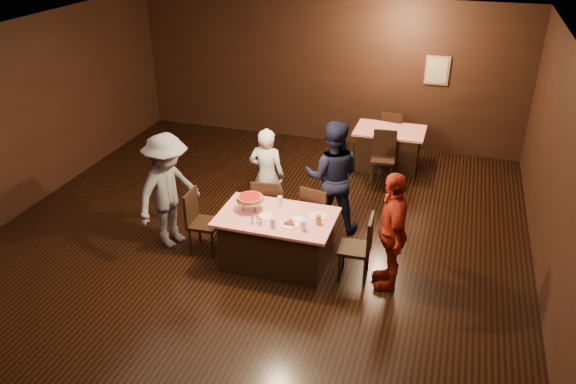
{
  "coord_description": "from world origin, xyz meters",
  "views": [
    {
      "loc": [
        2.64,
        -6.09,
        4.58
      ],
      "look_at": [
        0.57,
        0.52,
        1.0
      ],
      "focal_mm": 35.0,
      "sensor_mm": 36.0,
      "label": 1
    }
  ],
  "objects_px": {
    "diner_grey_knit": "(168,191)",
    "glass_amber": "(318,220)",
    "chair_end_left": "(205,222)",
    "diner_navy_hoodie": "(333,177)",
    "pizza_stand": "(250,198)",
    "glass_front_left": "(273,223)",
    "main_table": "(277,240)",
    "chair_back_near": "(383,158)",
    "chair_far_left": "(267,205)",
    "chair_far_right": "(318,213)",
    "chair_end_right": "(355,247)",
    "glass_back": "(280,201)",
    "diner_white_jacket": "(267,175)",
    "plate_empty": "(318,216)",
    "glass_front_right": "(303,225)",
    "back_table": "(388,148)",
    "chair_back_far": "(393,133)",
    "diner_red_shirt": "(392,231)"
  },
  "relations": [
    {
      "from": "glass_back",
      "to": "glass_front_left",
      "type": "bearing_deg",
      "value": -80.54
    },
    {
      "from": "chair_far_right",
      "to": "pizza_stand",
      "type": "height_order",
      "value": "pizza_stand"
    },
    {
      "from": "glass_front_left",
      "to": "glass_back",
      "type": "xyz_separation_m",
      "value": [
        -0.1,
        0.6,
        0.0
      ]
    },
    {
      "from": "chair_end_right",
      "to": "glass_back",
      "type": "relative_size",
      "value": 6.79
    },
    {
      "from": "main_table",
      "to": "diner_white_jacket",
      "type": "distance_m",
      "value": 1.33
    },
    {
      "from": "main_table",
      "to": "glass_front_left",
      "type": "distance_m",
      "value": 0.55
    },
    {
      "from": "main_table",
      "to": "chair_far_right",
      "type": "relative_size",
      "value": 1.68
    },
    {
      "from": "plate_empty",
      "to": "glass_front_right",
      "type": "height_order",
      "value": "glass_front_right"
    },
    {
      "from": "pizza_stand",
      "to": "plate_empty",
      "type": "xyz_separation_m",
      "value": [
        0.95,
        0.1,
        -0.17
      ]
    },
    {
      "from": "glass_amber",
      "to": "chair_back_far",
      "type": "bearing_deg",
      "value": 84.67
    },
    {
      "from": "glass_back",
      "to": "main_table",
      "type": "bearing_deg",
      "value": -80.54
    },
    {
      "from": "chair_far_left",
      "to": "glass_front_right",
      "type": "xyz_separation_m",
      "value": [
        0.85,
        -1.0,
        0.37
      ]
    },
    {
      "from": "chair_end_right",
      "to": "diner_grey_knit",
      "type": "height_order",
      "value": "diner_grey_knit"
    },
    {
      "from": "diner_white_jacket",
      "to": "glass_front_left",
      "type": "relative_size",
      "value": 11.13
    },
    {
      "from": "chair_back_near",
      "to": "plate_empty",
      "type": "height_order",
      "value": "chair_back_near"
    },
    {
      "from": "diner_red_shirt",
      "to": "glass_front_right",
      "type": "bearing_deg",
      "value": -93.81
    },
    {
      "from": "chair_end_left",
      "to": "diner_navy_hoodie",
      "type": "bearing_deg",
      "value": -55.98
    },
    {
      "from": "plate_empty",
      "to": "glass_front_right",
      "type": "distance_m",
      "value": 0.42
    },
    {
      "from": "diner_white_jacket",
      "to": "plate_empty",
      "type": "bearing_deg",
      "value": 135.77
    },
    {
      "from": "main_table",
      "to": "glass_front_right",
      "type": "xyz_separation_m",
      "value": [
        0.45,
        -0.25,
        0.46
      ]
    },
    {
      "from": "pizza_stand",
      "to": "glass_front_left",
      "type": "relative_size",
      "value": 2.71
    },
    {
      "from": "diner_grey_knit",
      "to": "chair_end_right",
      "type": "bearing_deg",
      "value": -73.02
    },
    {
      "from": "back_table",
      "to": "diner_white_jacket",
      "type": "height_order",
      "value": "diner_white_jacket"
    },
    {
      "from": "chair_far_right",
      "to": "diner_white_jacket",
      "type": "distance_m",
      "value": 1.07
    },
    {
      "from": "chair_end_left",
      "to": "glass_amber",
      "type": "xyz_separation_m",
      "value": [
        1.7,
        -0.05,
        0.37
      ]
    },
    {
      "from": "diner_white_jacket",
      "to": "plate_empty",
      "type": "height_order",
      "value": "diner_white_jacket"
    },
    {
      "from": "chair_back_far",
      "to": "glass_amber",
      "type": "relative_size",
      "value": 6.79
    },
    {
      "from": "chair_far_left",
      "to": "chair_far_right",
      "type": "distance_m",
      "value": 0.8
    },
    {
      "from": "chair_end_right",
      "to": "chair_back_far",
      "type": "bearing_deg",
      "value": 178.46
    },
    {
      "from": "main_table",
      "to": "chair_back_near",
      "type": "distance_m",
      "value": 3.21
    },
    {
      "from": "diner_grey_knit",
      "to": "glass_amber",
      "type": "distance_m",
      "value": 2.27
    },
    {
      "from": "chair_far_right",
      "to": "plate_empty",
      "type": "bearing_deg",
      "value": 115.51
    },
    {
      "from": "chair_back_far",
      "to": "plate_empty",
      "type": "xyz_separation_m",
      "value": [
        -0.46,
        -4.2,
        0.3
      ]
    },
    {
      "from": "back_table",
      "to": "chair_back_near",
      "type": "xyz_separation_m",
      "value": [
        0.0,
        -0.7,
        0.09
      ]
    },
    {
      "from": "diner_navy_hoodie",
      "to": "chair_back_far",
      "type": "bearing_deg",
      "value": -108.52
    },
    {
      "from": "diner_navy_hoodie",
      "to": "pizza_stand",
      "type": "xyz_separation_m",
      "value": [
        -0.9,
        -1.13,
        0.06
      ]
    },
    {
      "from": "chair_far_right",
      "to": "chair_end_right",
      "type": "height_order",
      "value": "same"
    },
    {
      "from": "chair_back_far",
      "to": "glass_front_left",
      "type": "bearing_deg",
      "value": 87.62
    },
    {
      "from": "diner_white_jacket",
      "to": "chair_far_left",
      "type": "bearing_deg",
      "value": 107.91
    },
    {
      "from": "chair_end_left",
      "to": "diner_white_jacket",
      "type": "distance_m",
      "value": 1.31
    },
    {
      "from": "chair_far_left",
      "to": "diner_white_jacket",
      "type": "bearing_deg",
      "value": -80.53
    },
    {
      "from": "chair_end_left",
      "to": "chair_back_near",
      "type": "height_order",
      "value": "same"
    },
    {
      "from": "chair_back_far",
      "to": "diner_navy_hoodie",
      "type": "relative_size",
      "value": 0.53
    },
    {
      "from": "chair_far_left",
      "to": "diner_white_jacket",
      "type": "xyz_separation_m",
      "value": [
        -0.14,
        0.4,
        0.3
      ]
    },
    {
      "from": "chair_far_right",
      "to": "chair_back_near",
      "type": "relative_size",
      "value": 1.0
    },
    {
      "from": "chair_end_right",
      "to": "diner_white_jacket",
      "type": "distance_m",
      "value": 2.03
    },
    {
      "from": "diner_grey_knit",
      "to": "diner_red_shirt",
      "type": "relative_size",
      "value": 1.06
    },
    {
      "from": "back_table",
      "to": "diner_navy_hoodie",
      "type": "height_order",
      "value": "diner_navy_hoodie"
    },
    {
      "from": "chair_far_right",
      "to": "main_table",
      "type": "bearing_deg",
      "value": 73.4
    },
    {
      "from": "back_table",
      "to": "chair_far_right",
      "type": "distance_m",
      "value": 3.06
    }
  ]
}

